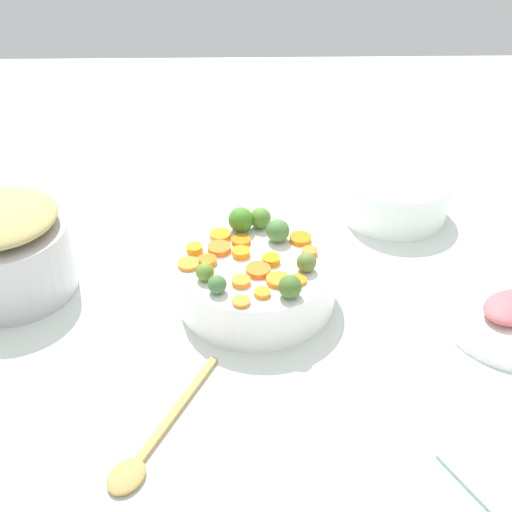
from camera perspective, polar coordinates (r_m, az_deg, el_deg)
The scene contains 28 objects.
tabletop at distance 1.18m, azimuth -1.19°, elevation -4.00°, with size 2.40×2.40×0.02m, color silver.
serving_bowl_carrots at distance 1.15m, azimuth -0.00°, elevation -2.10°, with size 0.27×0.27×0.08m, color white.
metal_pot at distance 1.24m, azimuth -19.80°, elevation -0.21°, with size 0.22×0.22×0.12m, color #BEBBBE.
carrot_slice_0 at distance 1.11m, azimuth -5.62°, elevation -0.68°, with size 0.04×0.04×0.01m, color orange.
carrot_slice_1 at distance 1.08m, azimuth 3.52°, elevation -2.01°, with size 0.03×0.03×0.01m, color orange.
carrot_slice_2 at distance 1.05m, azimuth 0.52°, elevation -3.09°, with size 0.03×0.03×0.01m, color orange.
carrot_slice_3 at distance 1.09m, azimuth 0.19°, elevation -1.18°, with size 0.04×0.04×0.01m, color orange.
carrot_slice_4 at distance 1.03m, azimuth -1.00°, elevation -3.80°, with size 0.03×0.03×0.01m, color orange.
carrot_slice_5 at distance 1.12m, azimuth 1.25°, elevation -0.31°, with size 0.03×0.03×0.01m, color orange.
carrot_slice_6 at distance 1.18m, azimuth -2.98°, elevation 1.73°, with size 0.04×0.04×0.01m, color orange.
carrot_slice_7 at distance 1.07m, azimuth -1.14°, elevation -2.11°, with size 0.03×0.03×0.01m, color orange.
carrot_slice_8 at distance 1.12m, azimuth -4.02°, elevation -0.40°, with size 0.03×0.03×0.01m, color orange.
carrot_slice_9 at distance 1.08m, azimuth 1.82°, elevation -1.99°, with size 0.04×0.04×0.01m, color orange.
carrot_slice_10 at distance 1.16m, azimuth -1.15°, elevation 1.28°, with size 0.03×0.03×0.01m, color orange.
carrot_slice_11 at distance 1.15m, azimuth -3.06°, elevation 0.65°, with size 0.04×0.04×0.01m, color orange.
carrot_slice_12 at distance 1.17m, azimuth 3.70°, elevation 1.45°, with size 0.04×0.04×0.01m, color orange.
carrot_slice_13 at distance 1.13m, azimuth -1.10°, elevation 0.28°, with size 0.03×0.03×0.01m, color orange.
carrot_slice_14 at distance 1.14m, azimuth 4.47°, elevation 0.34°, with size 0.03×0.03×0.01m, color orange.
carrot_slice_15 at distance 1.15m, azimuth -5.12°, elevation 0.59°, with size 0.03×0.03×0.01m, color orange.
brussels_sprout_0 at distance 1.10m, azimuth 4.20°, elevation -0.52°, with size 0.03×0.03×0.03m, color olive.
brussels_sprout_1 at distance 1.04m, azimuth 2.84°, elevation -2.56°, with size 0.04×0.04×0.04m, color #496D2A.
brussels_sprout_2 at distance 1.19m, azimuth -1.31°, elevation 3.03°, with size 0.04×0.04×0.04m, color #438224.
brussels_sprout_3 at distance 1.05m, azimuth -3.24°, elevation -2.37°, with size 0.03×0.03×0.03m, color #42733C.
brussels_sprout_4 at distance 1.16m, azimuth 1.83°, elevation 2.11°, with size 0.04×0.04×0.04m, color #4A7E3D.
brussels_sprout_5 at distance 1.08m, azimuth -4.26°, elevation -1.33°, with size 0.03×0.03×0.03m, color olive.
brussels_sprout_6 at distance 1.20m, azimuth 0.36°, elevation 3.17°, with size 0.04×0.04×0.04m, color #52852F.
wooden_spoon at distance 0.96m, azimuth -8.93°, elevation -15.43°, with size 0.14×0.25×0.01m.
casserole_dish at distance 1.41m, azimuth 11.39°, elevation 4.99°, with size 0.21×0.21×0.09m, color white.
Camera 1 is at (-0.01, 0.91, 0.76)m, focal length 48.27 mm.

